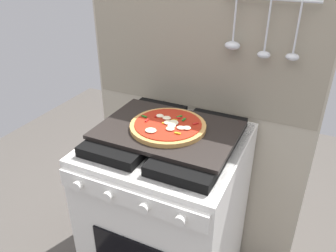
% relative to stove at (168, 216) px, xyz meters
% --- Properties ---
extents(kitchen_backsplash, '(1.10, 0.09, 1.55)m').
position_rel_stove_xyz_m(kitchen_backsplash, '(0.00, 0.34, 0.34)').
color(kitchen_backsplash, '#B2A893').
rests_on(kitchen_backsplash, ground_plane).
extents(stove, '(0.60, 0.64, 0.90)m').
position_rel_stove_xyz_m(stove, '(0.00, 0.00, 0.00)').
color(stove, white).
rests_on(stove, ground_plane).
extents(baking_tray, '(0.54, 0.38, 0.02)m').
position_rel_stove_xyz_m(baking_tray, '(0.00, 0.00, 0.46)').
color(baking_tray, black).
rests_on(baking_tray, stove).
extents(pizza_left, '(0.30, 0.30, 0.03)m').
position_rel_stove_xyz_m(pizza_left, '(0.00, 0.00, 0.48)').
color(pizza_left, tan).
rests_on(pizza_left, baking_tray).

